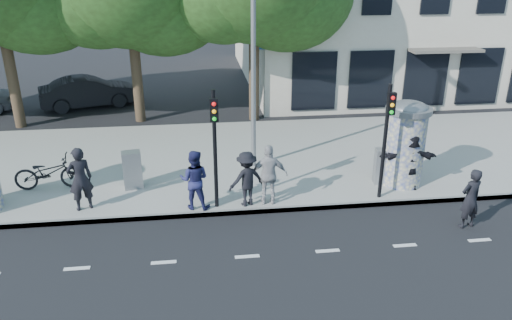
{
  "coord_description": "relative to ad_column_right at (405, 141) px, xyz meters",
  "views": [
    {
      "loc": [
        -1.08,
        -8.84,
        6.77
      ],
      "look_at": [
        0.48,
        3.5,
        1.66
      ],
      "focal_mm": 35.0,
      "sensor_mm": 36.0,
      "label": 1
    }
  ],
  "objects": [
    {
      "name": "ground",
      "position": [
        -5.2,
        -4.7,
        -1.54
      ],
      "size": [
        120.0,
        120.0,
        0.0
      ],
      "primitive_type": "plane",
      "color": "black",
      "rests_on": "ground"
    },
    {
      "name": "sidewalk",
      "position": [
        -5.2,
        2.8,
        -1.46
      ],
      "size": [
        40.0,
        8.0,
        0.15
      ],
      "primitive_type": "cube",
      "color": "gray",
      "rests_on": "ground"
    },
    {
      "name": "curb",
      "position": [
        -5.2,
        -1.15,
        -1.46
      ],
      "size": [
        40.0,
        0.1,
        0.16
      ],
      "primitive_type": "cube",
      "color": "slate",
      "rests_on": "ground"
    },
    {
      "name": "lane_dash_far",
      "position": [
        -5.2,
        -3.3,
        -1.53
      ],
      "size": [
        32.0,
        0.12,
        0.01
      ],
      "primitive_type": "cube",
      "color": "silver",
      "rests_on": "ground"
    },
    {
      "name": "ad_column_right",
      "position": [
        0.0,
        0.0,
        0.0
      ],
      "size": [
        1.36,
        1.36,
        2.65
      ],
      "color": "beige",
      "rests_on": "sidewalk"
    },
    {
      "name": "traffic_pole_near",
      "position": [
        -5.8,
        -0.91,
        0.69
      ],
      "size": [
        0.22,
        0.31,
        3.4
      ],
      "color": "black",
      "rests_on": "sidewalk"
    },
    {
      "name": "traffic_pole_far",
      "position": [
        -1.0,
        -0.91,
        0.69
      ],
      "size": [
        0.22,
        0.31,
        3.4
      ],
      "color": "black",
      "rests_on": "sidewalk"
    },
    {
      "name": "street_lamp",
      "position": [
        -4.4,
        1.93,
        3.26
      ],
      "size": [
        0.25,
        0.93,
        8.0
      ],
      "color": "slate",
      "rests_on": "sidewalk"
    },
    {
      "name": "ped_b",
      "position": [
        -9.52,
        -0.54,
        -0.47
      ],
      "size": [
        0.79,
        0.67,
        1.84
      ],
      "primitive_type": "imported",
      "rotation": [
        0.0,
        0.0,
        3.54
      ],
      "color": "black",
      "rests_on": "sidewalk"
    },
    {
      "name": "ped_c",
      "position": [
        -6.4,
        -0.85,
        -0.53
      ],
      "size": [
        0.96,
        0.82,
        1.72
      ],
      "primitive_type": "imported",
      "rotation": [
        0.0,
        0.0,
        2.91
      ],
      "color": "navy",
      "rests_on": "sidewalk"
    },
    {
      "name": "ped_d",
      "position": [
        -4.94,
        -0.85,
        -0.58
      ],
      "size": [
        1.18,
        0.9,
        1.61
      ],
      "primitive_type": "imported",
      "rotation": [
        0.0,
        0.0,
        3.48
      ],
      "color": "black",
      "rests_on": "sidewalk"
    },
    {
      "name": "ped_e",
      "position": [
        -4.3,
        -0.85,
        -0.5
      ],
      "size": [
        1.08,
        0.66,
        1.78
      ],
      "primitive_type": "imported",
      "rotation": [
        0.0,
        0.0,
        3.07
      ],
      "color": "#A7A6A9",
      "rests_on": "sidewalk"
    },
    {
      "name": "ped_f",
      "position": [
        0.03,
        -0.38,
        -0.45
      ],
      "size": [
        1.78,
        0.79,
        1.87
      ],
      "primitive_type": "imported",
      "rotation": [
        0.0,
        0.0,
        3.04
      ],
      "color": "black",
      "rests_on": "sidewalk"
    },
    {
      "name": "man_road",
      "position": [
        0.8,
        -2.59,
        -0.7
      ],
      "size": [
        0.69,
        0.54,
        1.68
      ],
      "primitive_type": "imported",
      "rotation": [
        0.0,
        0.0,
        3.4
      ],
      "color": "black",
      "rests_on": "ground"
    },
    {
      "name": "bicycle",
      "position": [
        -10.79,
        0.96,
        -0.86
      ],
      "size": [
        0.77,
        2.03,
        1.05
      ],
      "primitive_type": "imported",
      "rotation": [
        0.0,
        0.0,
        1.6
      ],
      "color": "black",
      "rests_on": "sidewalk"
    },
    {
      "name": "cabinet_left",
      "position": [
        -8.27,
        0.72,
        -0.8
      ],
      "size": [
        0.62,
        0.49,
        1.17
      ],
      "primitive_type": "cube",
      "rotation": [
        0.0,
        0.0,
        0.17
      ],
      "color": "slate",
      "rests_on": "sidewalk"
    },
    {
      "name": "cabinet_right",
      "position": [
        -0.57,
        0.08,
        -0.83
      ],
      "size": [
        0.59,
        0.46,
        1.12
      ],
      "primitive_type": "cube",
      "rotation": [
        0.0,
        0.0,
        -0.15
      ],
      "color": "gray",
      "rests_on": "sidewalk"
    },
    {
      "name": "car_mid",
      "position": [
        -11.3,
        10.53,
        -0.8
      ],
      "size": [
        2.82,
        4.72,
        1.47
      ],
      "primitive_type": "imported",
      "rotation": [
        0.0,
        0.0,
        1.88
      ],
      "color": "black",
      "rests_on": "ground"
    }
  ]
}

